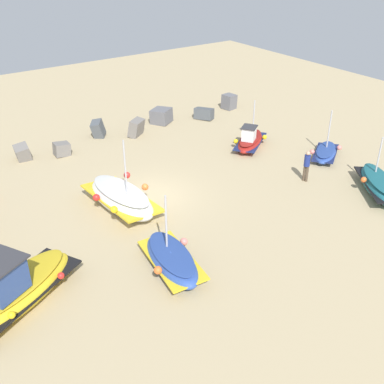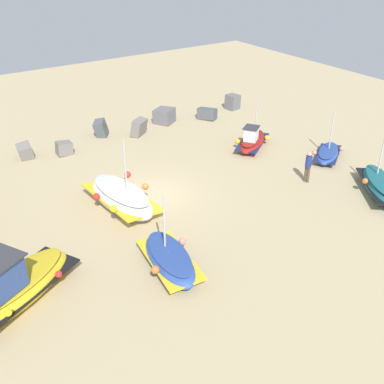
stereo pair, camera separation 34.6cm
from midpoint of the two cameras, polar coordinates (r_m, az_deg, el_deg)
ground_plane at (r=24.02m, az=-5.37°, el=-0.57°), size 55.77×55.77×0.00m
fishing_boat_0 at (r=29.53m, az=6.67°, el=6.20°), size 3.59×3.03×2.83m
fishing_boat_1 at (r=22.90m, az=-8.91°, el=-0.70°), size 2.60×4.76×3.82m
fishing_boat_2 at (r=25.77m, az=21.15°, el=0.86°), size 3.53×4.13×2.82m
fishing_boat_4 at (r=29.02m, az=15.44°, el=4.59°), size 3.20×2.67×2.85m
fishing_boat_5 at (r=18.84m, az=-3.00°, el=-8.11°), size 2.20×3.92×3.16m
fishing_boat_6 at (r=18.13m, az=-21.02°, el=-10.90°), size 5.32×3.94×2.29m
person_walking at (r=25.68m, az=13.27°, el=3.30°), size 0.32×0.32×1.73m
breakwater_rocks at (r=30.71m, az=-12.62°, el=6.58°), size 24.92×2.87×1.30m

